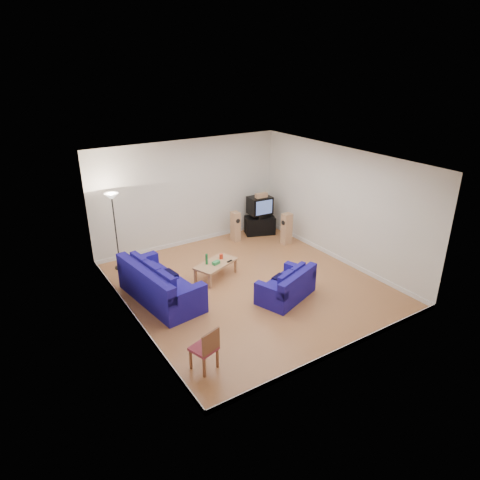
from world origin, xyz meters
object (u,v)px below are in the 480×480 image
sofa_three_seat (158,287)px  television (260,205)px  tv_stand (260,225)px  sofa_loveseat (288,287)px  coffee_table (216,265)px

sofa_three_seat → television: (4.45, 2.19, 0.63)m
tv_stand → sofa_loveseat: bearing=-94.6°
sofa_three_seat → sofa_loveseat: (2.63, -1.57, -0.06)m
sofa_loveseat → tv_stand: (1.81, 3.73, 0.01)m
tv_stand → television: bearing=98.6°
coffee_table → television: 3.40m
sofa_three_seat → tv_stand: size_ratio=2.64×
sofa_three_seat → coffee_table: bearing=91.1°
sofa_three_seat → tv_stand: 4.94m
sofa_loveseat → television: 4.23m
coffee_table → television: (2.74, 1.93, 0.60)m
tv_stand → television: (0.01, 0.03, 0.68)m
coffee_table → sofa_three_seat: bearing=-171.3°
sofa_three_seat → television: 4.99m
coffee_table → television: bearing=35.2°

